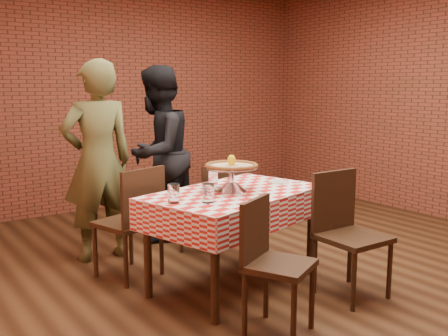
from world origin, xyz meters
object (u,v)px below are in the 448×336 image
at_px(condiment_caddy, 209,176).
at_px(diner_olive, 98,161).
at_px(chair_far_left, 128,222).
at_px(chair_near_right, 353,236).
at_px(pizza, 232,166).
at_px(diner_black, 158,154).
at_px(water_glass_right, 174,193).
at_px(chair_near_left, 279,268).
at_px(water_glass_left, 208,193).
at_px(chair_far_right, 206,206).
at_px(table, 234,239).
at_px(pizza_stand, 232,179).

distance_m(condiment_caddy, diner_olive, 1.07).
bearing_deg(chair_far_left, chair_near_right, 115.66).
bearing_deg(chair_near_right, pizza, 131.09).
distance_m(chair_far_left, diner_black, 1.15).
bearing_deg(water_glass_right, chair_near_left, -66.29).
xyz_separation_m(pizza, water_glass_left, (-0.37, -0.23, -0.12)).
relative_size(chair_far_right, diner_black, 0.50).
relative_size(water_glass_right, chair_near_right, 0.14).
bearing_deg(condiment_caddy, chair_far_left, 138.93).
distance_m(table, chair_near_left, 0.85).
bearing_deg(chair_near_right, chair_near_left, -170.19).
xyz_separation_m(condiment_caddy, diner_olive, (-0.61, 0.88, 0.06)).
bearing_deg(pizza, pizza_stand, 0.00).
bearing_deg(chair_far_left, condiment_caddy, 135.27).
relative_size(pizza, water_glass_right, 3.09).
relative_size(water_glass_right, diner_olive, 0.07).
distance_m(pizza, chair_far_right, 1.00).
height_order(chair_far_right, diner_black, diner_black).
bearing_deg(chair_near_right, water_glass_right, 153.25).
distance_m(chair_near_right, chair_far_left, 1.79).
bearing_deg(chair_far_right, diner_olive, -47.84).
bearing_deg(chair_far_left, chair_near_left, 87.77).
bearing_deg(chair_far_right, chair_near_left, 46.85).
height_order(pizza_stand, chair_near_right, pizza_stand).
bearing_deg(condiment_caddy, chair_far_right, 47.89).
xyz_separation_m(chair_near_left, chair_far_left, (-0.35, 1.47, 0.03)).
distance_m(chair_near_left, chair_near_right, 0.84).
bearing_deg(condiment_caddy, pizza_stand, -101.70).
xyz_separation_m(table, chair_far_right, (0.29, 0.84, 0.06)).
relative_size(table, pizza_stand, 3.29).
relative_size(table, water_glass_right, 10.30).
bearing_deg(chair_near_left, diner_olive, 74.78).
relative_size(water_glass_right, condiment_caddy, 0.89).
height_order(water_glass_left, water_glass_right, same).
height_order(chair_far_right, diner_olive, diner_olive).
bearing_deg(pizza_stand, water_glass_right, -170.94).
distance_m(chair_far_right, diner_black, 0.78).
distance_m(water_glass_left, chair_near_left, 0.74).
height_order(pizza_stand, chair_far_right, pizza_stand).
height_order(table, pizza, pizza).
distance_m(pizza, chair_near_left, 1.01).
relative_size(condiment_caddy, chair_far_left, 0.16).
xyz_separation_m(water_glass_left, condiment_caddy, (0.37, 0.53, 0.01)).
distance_m(chair_near_right, diner_black, 2.23).
bearing_deg(pizza_stand, diner_olive, 117.21).
distance_m(water_glass_right, chair_far_right, 1.30).
relative_size(pizza, condiment_caddy, 2.74).
relative_size(table, chair_far_right, 1.57).
relative_size(chair_near_left, chair_near_right, 0.93).
relative_size(pizza_stand, chair_far_right, 0.48).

